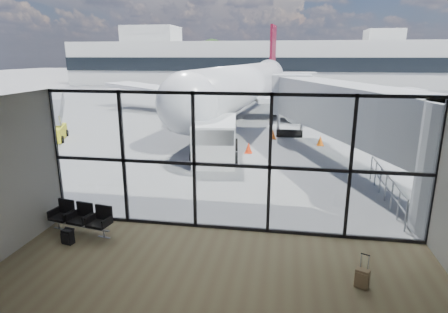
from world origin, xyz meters
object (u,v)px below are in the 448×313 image
(backpack, at_px, (68,237))
(airliner, at_px, (248,84))
(service_van, at_px, (216,139))
(belt_loader, at_px, (178,118))
(mobile_stairs, at_px, (50,131))
(suitcase, at_px, (362,278))
(seating_row, at_px, (82,216))

(backpack, distance_m, airliner, 27.29)
(service_van, xyz_separation_m, belt_loader, (-4.93, 9.50, -0.48))
(belt_loader, bearing_deg, service_van, -78.79)
(service_van, height_order, mobile_stairs, mobile_stairs)
(belt_loader, bearing_deg, suitcase, -78.79)
(backpack, relative_size, airliner, 0.01)
(service_van, bearing_deg, mobile_stairs, 159.02)
(backpack, bearing_deg, airliner, 95.38)
(seating_row, distance_m, service_van, 9.83)
(suitcase, relative_size, mobile_stairs, 0.22)
(seating_row, distance_m, airliner, 26.42)
(seating_row, relative_size, belt_loader, 0.50)
(seating_row, bearing_deg, service_van, 85.28)
(backpack, distance_m, belt_loader, 19.96)
(backpack, relative_size, mobile_stairs, 0.13)
(suitcase, bearing_deg, seating_row, -167.00)
(backpack, xyz_separation_m, airliner, (2.55, 27.04, 2.64))
(airliner, relative_size, belt_loader, 8.38)
(backpack, relative_size, service_van, 0.09)
(airliner, bearing_deg, suitcase, -72.18)
(belt_loader, bearing_deg, seating_row, -99.12)
(suitcase, distance_m, mobile_stairs, 22.55)
(seating_row, distance_m, backpack, 0.90)
(airliner, relative_size, mobile_stairs, 9.27)
(service_van, bearing_deg, belt_loader, 109.80)
(seating_row, relative_size, airliner, 0.06)
(service_van, bearing_deg, backpack, -111.75)
(suitcase, height_order, mobile_stairs, mobile_stairs)
(mobile_stairs, bearing_deg, seating_row, -76.79)
(backpack, height_order, belt_loader, belt_loader)
(seating_row, bearing_deg, belt_loader, 107.55)
(seating_row, distance_m, mobile_stairs, 15.43)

